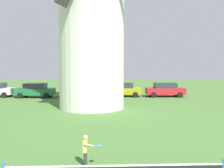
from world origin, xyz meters
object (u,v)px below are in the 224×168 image
parked_car_cream (81,90)px  parked_car_red (165,89)px  player_far (86,148)px  windmill (91,7)px  parked_car_green (35,90)px  parked_car_mustard (123,89)px

parked_car_cream → parked_car_red: (9.40, -0.12, -0.00)m
player_far → parked_car_cream: parked_car_cream is taller
windmill → parked_car_red: 12.96m
player_far → parked_car_green: parked_car_green is taller
parked_car_mustard → parked_car_red: bearing=-4.0°
windmill → player_far: (0.25, -12.18, -7.48)m
windmill → parked_car_mustard: size_ratio=3.98×
parked_car_green → parked_car_red: bearing=0.3°
player_far → parked_car_cream: 19.65m
parked_car_cream → parked_car_red: same height
parked_car_cream → parked_car_mustard: bearing=2.5°
parked_car_green → player_far: bearing=-71.0°
player_far → parked_car_red: bearing=68.6°
player_far → parked_car_red: 20.89m
parked_car_green → parked_car_mustard: 9.61m
parked_car_mustard → parked_car_red: same height
parked_car_cream → parked_car_mustard: size_ratio=1.08×
player_far → parked_car_mustard: bearing=81.6°
parked_car_cream → player_far: bearing=-84.8°
parked_car_cream → parked_car_red: size_ratio=1.04×
parked_car_mustard → parked_car_red: 4.71m
parked_car_green → windmill: bearing=-48.3°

